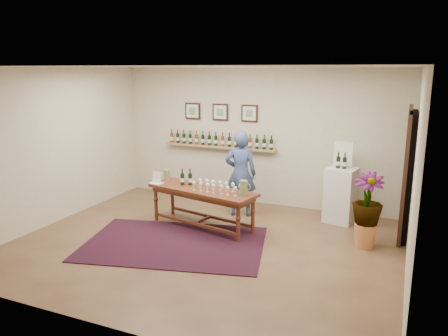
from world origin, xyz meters
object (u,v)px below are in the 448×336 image
at_px(tasting_table, 202,194).
at_px(potted_plant, 367,210).
at_px(person, 241,174).
at_px(display_pedestal, 341,195).

height_order(tasting_table, potted_plant, potted_plant).
height_order(tasting_table, person, person).
distance_m(tasting_table, potted_plant, 2.77).
relative_size(tasting_table, potted_plant, 2.02).
bearing_deg(tasting_table, display_pedestal, 41.88).
bearing_deg(potted_plant, tasting_table, -175.67).
bearing_deg(person, display_pedestal, 175.71).
relative_size(display_pedestal, person, 0.62).
distance_m(display_pedestal, person, 1.89).
bearing_deg(display_pedestal, potted_plant, -62.46).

